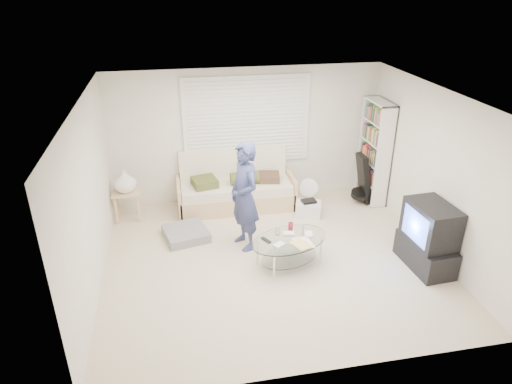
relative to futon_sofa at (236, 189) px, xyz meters
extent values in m
plane|color=beige|center=(0.28, -1.88, -0.34)|extent=(5.00, 5.00, 0.00)
cube|color=silver|center=(0.28, 0.37, 0.91)|extent=(5.00, 0.02, 2.50)
cube|color=silver|center=(0.28, -4.13, 0.91)|extent=(5.00, 0.02, 2.50)
cube|color=silver|center=(-2.22, -1.88, 0.91)|extent=(0.02, 4.50, 2.50)
cube|color=silver|center=(2.78, -1.88, 0.91)|extent=(0.02, 4.50, 2.50)
cube|color=white|center=(0.28, -1.88, 2.16)|extent=(5.00, 4.50, 0.02)
cube|color=white|center=(0.28, 0.34, 1.21)|extent=(2.32, 0.06, 1.62)
cube|color=black|center=(0.28, 0.33, 1.21)|extent=(2.20, 0.01, 1.50)
cube|color=silver|center=(0.28, 0.30, 1.21)|extent=(2.16, 0.04, 1.50)
cube|color=silver|center=(0.28, 0.32, 1.21)|extent=(2.32, 0.08, 1.62)
cube|color=tan|center=(0.00, -0.05, -0.18)|extent=(2.08, 0.83, 0.33)
cube|color=beige|center=(0.00, -0.07, 0.07)|extent=(2.00, 0.77, 0.17)
cube|color=beige|center=(0.00, 0.29, 0.38)|extent=(2.00, 0.23, 0.64)
cube|color=tan|center=(-1.04, -0.05, -0.05)|extent=(0.06, 0.83, 0.58)
cube|color=tan|center=(1.04, -0.05, -0.05)|extent=(0.06, 0.83, 0.58)
cube|color=#494921|center=(-0.57, -0.10, 0.23)|extent=(0.49, 0.49, 0.15)
cylinder|color=#494921|center=(0.16, -0.13, 0.27)|extent=(0.52, 0.23, 0.23)
cube|color=#4E3927|center=(0.62, -0.07, 0.22)|extent=(0.43, 0.43, 0.12)
cube|color=slate|center=(-0.98, -0.99, -0.27)|extent=(0.81, 0.81, 0.15)
cube|color=tan|center=(-1.94, -0.16, 0.18)|extent=(0.48, 0.38, 0.04)
cube|color=tan|center=(-2.13, -0.30, -0.09)|extent=(0.04, 0.04, 0.52)
cube|color=tan|center=(-1.75, -0.30, -0.09)|extent=(0.04, 0.04, 0.52)
cube|color=tan|center=(-2.13, -0.01, -0.09)|extent=(0.04, 0.04, 0.52)
cube|color=tan|center=(-1.75, -0.01, -0.09)|extent=(0.04, 0.04, 0.52)
imported|color=white|center=(-1.94, -0.16, 0.40)|extent=(0.38, 0.38, 0.40)
cube|color=white|center=(2.61, -0.18, 0.62)|extent=(0.30, 0.81, 1.93)
cube|color=black|center=(2.38, -0.33, 0.16)|extent=(0.29, 0.35, 0.96)
cylinder|color=black|center=(2.34, -0.33, -0.16)|extent=(0.35, 0.36, 0.15)
cylinder|color=white|center=(1.31, -0.28, -0.33)|extent=(0.23, 0.23, 0.03)
cylinder|color=white|center=(1.31, -0.28, -0.18)|extent=(0.03, 0.03, 0.30)
cylinder|color=white|center=(1.31, -0.28, 0.06)|extent=(0.36, 0.18, 0.35)
cylinder|color=white|center=(1.31, -0.28, 0.06)|extent=(0.10, 0.07, 0.09)
cube|color=white|center=(1.23, -0.63, -0.21)|extent=(0.52, 0.44, 0.27)
cube|color=black|center=(1.23, -0.63, -0.06)|extent=(0.26, 0.20, 0.04)
cube|color=black|center=(2.48, -2.47, -0.14)|extent=(0.56, 0.96, 0.42)
cube|color=black|center=(2.48, -2.47, 0.37)|extent=(0.57, 0.81, 0.60)
cube|color=#5773F3|center=(2.23, -2.49, 0.37)|extent=(0.06, 0.60, 0.46)
ellipsoid|color=silver|center=(0.50, -2.06, 0.09)|extent=(1.38, 1.11, 0.02)
ellipsoid|color=silver|center=(0.50, -2.06, -0.21)|extent=(1.05, 0.85, 0.01)
cylinder|color=silver|center=(0.19, -2.42, -0.14)|extent=(0.03, 0.03, 0.42)
cylinder|color=silver|center=(0.96, -2.15, -0.14)|extent=(0.03, 0.03, 0.42)
cylinder|color=silver|center=(0.03, -1.97, -0.14)|extent=(0.03, 0.03, 0.42)
cylinder|color=silver|center=(0.81, -1.70, -0.14)|extent=(0.03, 0.03, 0.42)
cube|color=white|center=(0.30, -2.22, 0.12)|extent=(0.20, 0.18, 0.04)
cube|color=white|center=(0.51, -1.94, 0.12)|extent=(0.18, 0.14, 0.04)
cube|color=white|center=(0.80, -2.01, 0.12)|extent=(0.14, 0.18, 0.04)
cylinder|color=silver|center=(0.35, -1.90, 0.15)|extent=(0.07, 0.07, 0.11)
cylinder|color=#C91941|center=(0.58, -1.80, 0.16)|extent=(0.07, 0.07, 0.12)
cube|color=black|center=(0.15, -2.04, 0.11)|extent=(0.13, 0.19, 0.02)
cube|color=white|center=(0.66, -2.21, 0.10)|extent=(0.28, 0.35, 0.01)
cube|color=#D2B76A|center=(0.62, -2.25, 0.11)|extent=(0.32, 0.36, 0.01)
imported|color=navy|center=(-0.06, -1.41, 0.53)|extent=(0.60, 0.74, 1.75)
camera|label=1|loc=(-1.06, -7.60, 3.62)|focal=32.00mm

